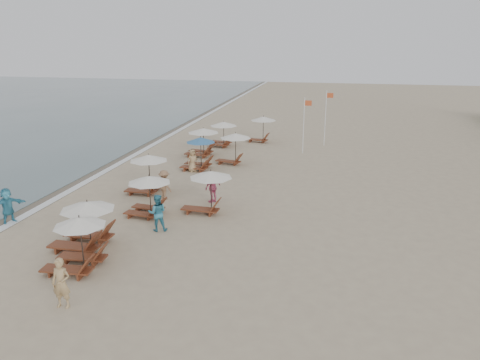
% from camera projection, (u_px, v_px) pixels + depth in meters
% --- Properties ---
extents(ground, '(160.00, 160.00, 0.00)m').
position_uv_depth(ground, '(227.00, 253.00, 19.94)').
color(ground, tan).
rests_on(ground, ground).
extents(wet_sand_band, '(3.20, 140.00, 0.01)m').
position_uv_depth(wet_sand_band, '(83.00, 173.00, 31.84)').
color(wet_sand_band, '#6B5E4C').
rests_on(wet_sand_band, ground).
extents(foam_line, '(0.50, 140.00, 0.02)m').
position_uv_depth(foam_line, '(101.00, 174.00, 31.57)').
color(foam_line, white).
rests_on(foam_line, ground).
extents(lounger_station_0, '(2.49, 2.02, 2.22)m').
position_uv_depth(lounger_station_0, '(76.00, 246.00, 18.27)').
color(lounger_station_0, brown).
rests_on(lounger_station_0, ground).
extents(lounger_station_1, '(2.79, 2.33, 2.11)m').
position_uv_depth(lounger_station_1, '(83.00, 226.00, 20.27)').
color(lounger_station_1, brown).
rests_on(lounger_station_1, ground).
extents(lounger_station_2, '(2.41, 2.20, 2.10)m').
position_uv_depth(lounger_station_2, '(147.00, 194.00, 23.92)').
color(lounger_station_2, brown).
rests_on(lounger_station_2, ground).
extents(lounger_station_3, '(2.49, 2.23, 2.30)m').
position_uv_depth(lounger_station_3, '(146.00, 173.00, 27.44)').
color(lounger_station_3, brown).
rests_on(lounger_station_3, ground).
extents(lounger_station_4, '(2.44, 2.02, 2.27)m').
position_uv_depth(lounger_station_4, '(198.00, 154.00, 32.35)').
color(lounger_station_4, brown).
rests_on(lounger_station_4, ground).
extents(lounger_station_5, '(2.65, 2.41, 2.17)m').
position_uv_depth(lounger_station_5, '(201.00, 141.00, 36.02)').
color(lounger_station_5, brown).
rests_on(lounger_station_5, ground).
extents(lounger_station_6, '(2.53, 2.27, 2.07)m').
position_uv_depth(lounger_station_6, '(221.00, 133.00, 39.30)').
color(lounger_station_6, brown).
rests_on(lounger_station_6, ground).
extents(inland_station_0, '(2.67, 2.24, 2.22)m').
position_uv_depth(inland_station_0, '(206.00, 188.00, 24.16)').
color(inland_station_0, brown).
rests_on(inland_station_0, ground).
extents(inland_station_1, '(2.61, 2.24, 2.22)m').
position_uv_depth(inland_station_1, '(233.00, 144.00, 33.64)').
color(inland_station_1, brown).
rests_on(inland_station_1, ground).
extents(inland_station_2, '(2.63, 2.24, 2.22)m').
position_uv_depth(inland_station_2, '(261.00, 126.00, 40.76)').
color(inland_station_2, brown).
rests_on(inland_station_2, ground).
extents(beachgoer_near, '(0.68, 0.47, 1.78)m').
position_uv_depth(beachgoer_near, '(61.00, 283.00, 15.73)').
color(beachgoer_near, tan).
rests_on(beachgoer_near, ground).
extents(beachgoer_mid_a, '(1.04, 0.92, 1.79)m').
position_uv_depth(beachgoer_mid_a, '(157.00, 213.00, 22.05)').
color(beachgoer_mid_a, teal).
rests_on(beachgoer_mid_a, ground).
extents(beachgoer_mid_b, '(1.25, 1.15, 1.69)m').
position_uv_depth(beachgoer_mid_b, '(164.00, 185.00, 26.40)').
color(beachgoer_mid_b, '#8A6446').
rests_on(beachgoer_mid_b, ground).
extents(beachgoer_far_a, '(0.93, 1.10, 1.77)m').
position_uv_depth(beachgoer_far_a, '(213.00, 187.00, 25.87)').
color(beachgoer_far_a, '#C95077').
rests_on(beachgoer_far_a, ground).
extents(beachgoer_far_b, '(0.89, 0.90, 1.57)m').
position_uv_depth(beachgoer_far_b, '(193.00, 160.00, 31.86)').
color(beachgoer_far_b, tan).
rests_on(beachgoer_far_b, ground).
extents(waterline_walker, '(1.33, 1.66, 1.77)m').
position_uv_depth(waterline_walker, '(7.00, 206.00, 23.01)').
color(waterline_walker, teal).
rests_on(waterline_walker, ground).
extents(flag_pole_near, '(0.59, 0.08, 4.35)m').
position_uv_depth(flag_pole_near, '(304.00, 123.00, 36.49)').
color(flag_pole_near, silver).
rests_on(flag_pole_near, ground).
extents(flag_pole_far, '(0.60, 0.08, 4.61)m').
position_uv_depth(flag_pole_far, '(326.00, 115.00, 39.12)').
color(flag_pole_far, silver).
rests_on(flag_pole_far, ground).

